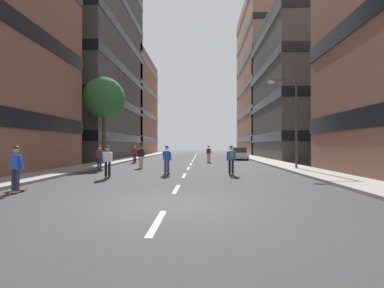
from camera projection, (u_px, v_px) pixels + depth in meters
name	position (u px, v px, depth m)	size (l,w,h in m)	color
ground_plane	(192.00, 161.00, 31.21)	(136.30, 136.30, 0.00)	#333335
sidewalk_left	(127.00, 159.00, 34.33)	(2.52, 62.47, 0.14)	gray
sidewalk_right	(261.00, 159.00, 33.77)	(2.52, 62.47, 0.14)	gray
lane_markings	(193.00, 161.00, 31.50)	(0.16, 52.20, 0.01)	silver
building_left_mid	(78.00, 58.00, 39.05)	(13.88, 21.34, 27.63)	#4C4744
building_left_far	(117.00, 106.00, 57.18)	(13.88, 18.49, 19.45)	#9E6B51
building_right_mid	(314.00, 89.00, 37.91)	(13.88, 18.01, 18.57)	#4C4744
building_right_far	(278.00, 79.00, 56.07)	(13.88, 20.95, 30.08)	#9E6B51
parked_car_near	(239.00, 154.00, 34.98)	(1.82, 4.40, 1.52)	silver
street_tree_near	(104.00, 98.00, 26.32)	(3.81, 3.81, 8.03)	#4C3823
streetlamp_right	(291.00, 113.00, 20.30)	(2.13, 0.30, 6.50)	#3F3F44
skater_0	(135.00, 153.00, 28.12)	(0.57, 0.92, 1.78)	brown
skater_1	(141.00, 156.00, 21.90)	(0.57, 0.92, 1.78)	brown
skater_2	(167.00, 159.00, 17.01)	(0.57, 0.92, 1.78)	brown
skater_3	(231.00, 158.00, 16.84)	(0.54, 0.91, 1.78)	brown
skater_4	(16.00, 167.00, 10.50)	(0.57, 0.92, 1.78)	brown
skater_5	(99.00, 157.00, 19.18)	(0.56, 0.92, 1.78)	brown
skater_6	(108.00, 160.00, 15.22)	(0.56, 0.92, 1.78)	brown
skater_7	(209.00, 153.00, 29.23)	(0.55, 0.92, 1.78)	brown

